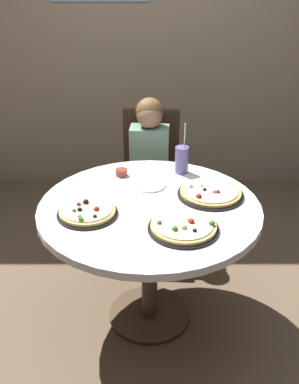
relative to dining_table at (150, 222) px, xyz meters
name	(u,v)px	position (x,y,z in m)	size (l,w,h in m)	color
ground_plane	(150,315)	(0.00, 0.00, -0.65)	(8.00, 8.00, 0.00)	brown
wall_with_window	(149,18)	(0.00, 1.89, 0.81)	(5.20, 0.14, 2.90)	gray
dining_table	(150,222)	(0.00, 0.00, 0.00)	(1.16, 1.16, 0.75)	white
chair_wooden	(150,170)	(0.01, 0.92, -0.12)	(0.43, 0.43, 0.95)	#382619
diner_child	(149,187)	(-0.01, 0.74, -0.16)	(0.28, 0.42, 1.08)	#3F4766
pizza_veggie	(184,227)	(0.16, -0.24, 0.12)	(0.34, 0.34, 0.05)	black
pizza_cheese	(87,212)	(-0.31, -0.10, 0.12)	(0.31, 0.31, 0.05)	black
pizza_pepperoni	(210,193)	(0.33, 0.10, 0.12)	(0.36, 0.36, 0.05)	black
soda_cup	(182,160)	(0.19, 0.40, 0.19)	(0.08, 0.08, 0.31)	#6659A5
sauce_bowl	(121,172)	(-0.17, 0.36, 0.12)	(0.07, 0.07, 0.04)	brown
plate_small	(149,185)	(0.00, 0.22, 0.11)	(0.18, 0.18, 0.01)	white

